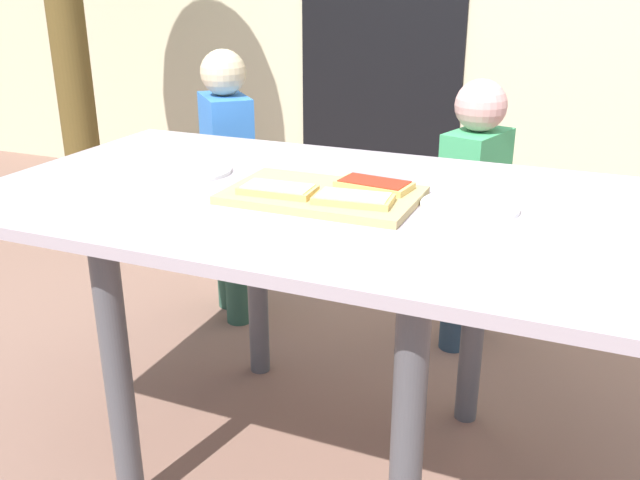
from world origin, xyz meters
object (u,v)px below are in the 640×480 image
at_px(cutting_board, 322,195).
at_px(child_right, 473,201).
at_px(pizza_slice_far_right, 374,185).
at_px(dining_table, 314,235).
at_px(pizza_slice_near_right, 354,199).
at_px(pizza_slice_near_left, 278,189).
at_px(child_left, 228,174).
at_px(plate_white_left, 190,171).
at_px(plate_white_right, 470,206).

distance_m(cutting_board, child_right, 0.86).
bearing_deg(child_right, pizza_slice_far_right, -97.42).
height_order(dining_table, pizza_slice_far_right, pizza_slice_far_right).
relative_size(cutting_board, child_right, 0.47).
distance_m(pizza_slice_near_right, pizza_slice_near_left, 0.18).
relative_size(pizza_slice_near_left, child_right, 0.19).
bearing_deg(child_left, plate_white_left, -67.83).
xyz_separation_m(dining_table, plate_white_left, (-0.36, 0.05, 0.10)).
bearing_deg(child_left, pizza_slice_near_left, -52.73).
bearing_deg(child_right, pizza_slice_near_left, -108.10).
bearing_deg(plate_white_left, pizza_slice_far_right, -0.66).
bearing_deg(plate_white_right, plate_white_left, 178.94).
height_order(pizza_slice_near_right, plate_white_right, pizza_slice_near_right).
xyz_separation_m(child_left, child_right, (0.83, 0.13, -0.03)).
xyz_separation_m(cutting_board, plate_white_right, (0.32, 0.06, -0.00)).
xyz_separation_m(cutting_board, pizza_slice_near_right, (0.09, -0.05, 0.02)).
bearing_deg(child_right, cutting_board, -103.56).
bearing_deg(plate_white_left, pizza_slice_near_left, -21.79).
bearing_deg(dining_table, child_left, 132.90).
bearing_deg(cutting_board, plate_white_right, 10.64).
distance_m(dining_table, cutting_board, 0.12).
xyz_separation_m(pizza_slice_near_right, child_right, (0.10, 0.86, -0.25)).
bearing_deg(pizza_slice_far_right, plate_white_right, -1.96).
distance_m(pizza_slice_near_right, pizza_slice_far_right, 0.12).
distance_m(cutting_board, pizza_slice_near_right, 0.10).
height_order(child_left, child_right, child_left).
bearing_deg(child_left, pizza_slice_near_right, -44.85).
bearing_deg(dining_table, cutting_board, -37.17).
xyz_separation_m(pizza_slice_far_right, plate_white_right, (0.22, -0.01, -0.02)).
relative_size(pizza_slice_near_right, pizza_slice_near_left, 1.02).
relative_size(dining_table, child_right, 1.71).
bearing_deg(plate_white_left, dining_table, -7.54).
xyz_separation_m(pizza_slice_far_right, child_right, (0.10, 0.74, -0.25)).
bearing_deg(cutting_board, pizza_slice_near_left, -149.49).
relative_size(dining_table, pizza_slice_far_right, 8.78).
bearing_deg(child_right, plate_white_left, -128.66).
bearing_deg(child_left, pizza_slice_far_right, -39.63).
xyz_separation_m(pizza_slice_near_left, plate_white_right, (0.40, 0.11, -0.02)).
relative_size(dining_table, pizza_slice_near_right, 8.87).
bearing_deg(pizza_slice_near_right, plate_white_left, 165.92).
xyz_separation_m(plate_white_right, plate_white_left, (-0.71, 0.01, 0.00)).
xyz_separation_m(pizza_slice_near_right, pizza_slice_near_left, (-0.18, -0.00, 0.00)).
bearing_deg(pizza_slice_far_right, child_right, 82.58).
bearing_deg(child_right, dining_table, -106.22).
bearing_deg(dining_table, plate_white_right, 5.64).
height_order(plate_white_right, plate_white_left, same).
height_order(pizza_slice_near_left, child_left, child_left).
bearing_deg(child_left, child_right, 8.78).
bearing_deg(pizza_slice_far_right, pizza_slice_near_left, -147.45).
bearing_deg(dining_table, pizza_slice_far_right, 17.75).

